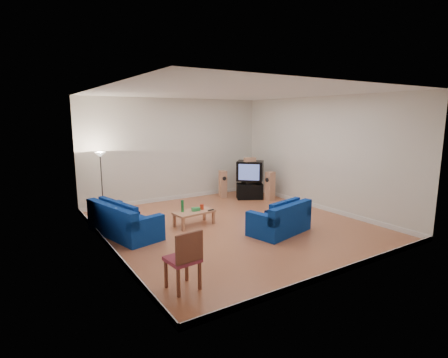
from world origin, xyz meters
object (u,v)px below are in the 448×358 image
sofa_three_seat (123,223)px  coffee_table (194,213)px  television (250,171)px  tv_stand (250,191)px  sofa_loveseat (281,221)px

sofa_three_seat → coffee_table: size_ratio=1.98×
sofa_three_seat → television: 4.81m
tv_stand → coffee_table: bearing=-124.1°
sofa_loveseat → coffee_table: size_ratio=1.53×
sofa_loveseat → coffee_table: (-1.42, 1.57, 0.03)m
tv_stand → television: size_ratio=0.81×
coffee_table → tv_stand: (2.84, 1.53, -0.06)m
tv_stand → television: 0.66m
coffee_table → tv_stand: bearing=28.4°
sofa_three_seat → coffee_table: bearing=68.5°
sofa_three_seat → sofa_loveseat: bearing=46.3°
tv_stand → sofa_three_seat: bearing=-136.5°
coffee_table → television: bearing=28.8°
sofa_three_seat → tv_stand: size_ratio=2.53×
sofa_loveseat → television: television is taller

